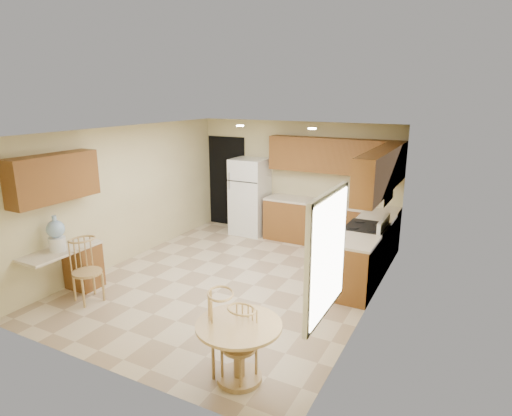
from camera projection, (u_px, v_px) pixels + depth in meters
The scene contains 30 objects.
floor at pixel (232, 280), 7.23m from camera, with size 5.50×5.50×0.00m, color #C8B391.
ceiling at pixel (230, 131), 6.58m from camera, with size 4.50×5.50×0.02m, color white.
wall_back at pixel (296, 180), 9.26m from camera, with size 4.50×0.02×2.50m, color beige.
wall_front at pixel (99, 269), 4.55m from camera, with size 4.50×0.02×2.50m, color beige.
wall_left at pixel (127, 194), 7.91m from camera, with size 0.02×5.50×2.50m, color beige.
wall_right at pixel (371, 229), 5.90m from camera, with size 0.02×5.50×2.50m, color beige.
doorway at pixel (227, 181), 10.08m from camera, with size 0.90×0.02×2.10m, color black.
base_cab_back at pixel (329, 225), 8.82m from camera, with size 2.75×0.60×0.87m, color brown.
counter_back at pixel (330, 204), 8.71m from camera, with size 2.75×0.63×0.04m, color beige.
base_cab_right_a at pixel (375, 241), 7.83m from camera, with size 0.60×0.59×0.87m, color brown.
counter_right_a at pixel (377, 218), 7.71m from camera, with size 0.63×0.59×0.04m, color beige.
base_cab_right_b at pixel (354, 269), 6.59m from camera, with size 0.60×0.80×0.87m, color brown.
counter_right_b at pixel (356, 241), 6.47m from camera, with size 0.63×0.80×0.04m, color beige.
upper_cab_back at pixel (334, 156), 8.57m from camera, with size 2.75×0.33×0.70m, color brown.
upper_cab_right at pixel (381, 171), 6.85m from camera, with size 0.33×2.42×0.70m, color brown.
upper_cab_left at pixel (54, 178), 6.31m from camera, with size 0.33×1.40×0.70m, color brown.
sink at pixel (329, 202), 8.71m from camera, with size 0.78×0.44×0.01m, color silver.
range_hood at pixel (373, 197), 6.98m from camera, with size 0.50×0.76×0.14m, color silver.
desk_pedestal at pixel (84, 266), 6.90m from camera, with size 0.48×0.42×0.72m, color brown.
desk_top at pixel (61, 251), 6.48m from camera, with size 0.50×1.20×0.04m, color beige.
window at pixel (327, 255), 4.26m from camera, with size 0.06×1.12×1.30m.
can_light_a at pixel (240, 126), 7.84m from camera, with size 0.14×0.14×0.02m, color white.
can_light_b at pixel (312, 129), 7.21m from camera, with size 0.14×0.14×0.02m, color white.
refrigerator at pixel (250, 197), 9.49m from camera, with size 0.75×0.73×1.69m.
stove at pixel (365, 251), 7.26m from camera, with size 0.65×0.76×1.09m.
dining_table at pixel (239, 344), 4.60m from camera, with size 0.93×0.93×0.69m.
chair_table_a at pixel (221, 328), 4.67m from camera, with size 0.42×0.53×0.95m.
chair_table_b at pixel (235, 342), 4.52m from camera, with size 0.37×0.38×0.84m.
chair_desk at pixel (81, 266), 6.29m from camera, with size 0.43×0.56×0.97m.
water_crock at pixel (56, 235), 6.37m from camera, with size 0.26×0.26×0.55m.
Camera 1 is at (3.45, -5.72, 3.05)m, focal length 30.00 mm.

